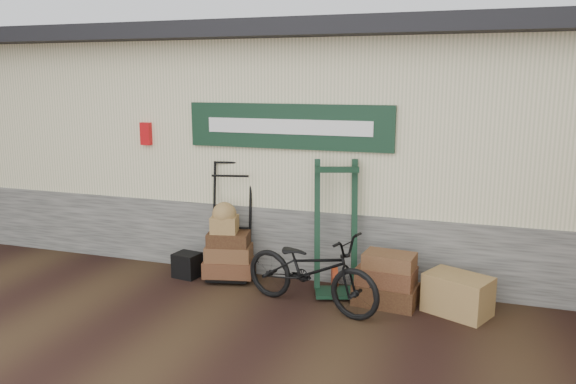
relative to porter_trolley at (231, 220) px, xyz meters
The scene contains 8 objects.
ground 1.51m from the porter_trolley, 38.72° to the right, with size 80.00×80.00×0.00m, color black.
station_building 2.33m from the porter_trolley, 62.04° to the left, with size 14.40×4.10×3.20m.
porter_trolley is the anchor object (origin of this frame).
green_barrow 1.41m from the porter_trolley, ahead, with size 0.57×0.49×1.59m, color black, non-canonical shape.
suitcase_stack 2.11m from the porter_trolley, ahead, with size 0.70×0.44×0.62m, color #341A10, non-canonical shape.
wicker_hamper 2.89m from the porter_trolley, ahead, with size 0.67×0.44×0.44m, color brown.
black_trunk 0.83m from the porter_trolley, 157.87° to the right, with size 0.31×0.27×0.31m, color black.
bicycle 1.45m from the porter_trolley, 27.72° to the right, with size 1.70×0.59×0.99m, color black.
Camera 1 is at (1.87, -5.54, 2.54)m, focal length 35.00 mm.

